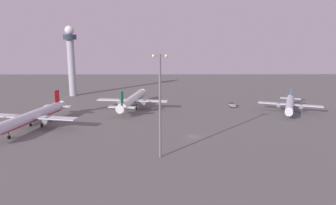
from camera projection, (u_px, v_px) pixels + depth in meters
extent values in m
plane|color=#605E5B|center=(193.00, 137.00, 113.31)|extent=(416.00, 416.00, 0.00)
cylinder|color=#A8A8B2|center=(72.00, 68.00, 193.29)|extent=(4.40, 4.40, 34.53)
cylinder|color=#2D3847|center=(70.00, 37.00, 189.59)|extent=(8.00, 8.00, 3.00)
sphere|color=silver|center=(69.00, 30.00, 188.80)|extent=(5.60, 5.60, 5.60)
cylinder|color=silver|center=(31.00, 117.00, 122.53)|extent=(12.48, 41.44, 4.37)
cone|color=silver|center=(60.00, 106.00, 144.01)|extent=(4.49, 3.93, 3.93)
cube|color=silver|center=(33.00, 117.00, 123.68)|extent=(36.98, 11.79, 0.40)
cube|color=silver|center=(58.00, 106.00, 141.86)|extent=(12.94, 5.21, 0.40)
cube|color=red|center=(57.00, 99.00, 140.84)|extent=(1.07, 3.68, 7.47)
cylinder|color=slate|center=(47.00, 120.00, 122.67)|extent=(3.30, 4.56, 2.53)
cylinder|color=slate|center=(19.00, 118.00, 125.01)|extent=(3.30, 4.56, 2.53)
cube|color=red|center=(31.00, 120.00, 122.77)|extent=(11.40, 38.11, 0.41)
cylinder|color=#333338|center=(8.00, 132.00, 110.18)|extent=(0.32, 0.32, 4.08)
cylinder|color=black|center=(9.00, 137.00, 110.58)|extent=(0.70, 1.33, 1.26)
cylinder|color=#333338|center=(41.00, 121.00, 125.23)|extent=(0.32, 0.32, 4.08)
cylinder|color=black|center=(42.00, 125.00, 125.63)|extent=(0.70, 1.33, 1.26)
cylinder|color=#333338|center=(30.00, 120.00, 126.17)|extent=(0.32, 0.32, 4.08)
cylinder|color=black|center=(30.00, 125.00, 126.57)|extent=(0.70, 1.33, 1.26)
cylinder|color=silver|center=(290.00, 104.00, 151.11)|extent=(15.97, 32.03, 3.51)
cone|color=silver|center=(289.00, 112.00, 135.00)|extent=(3.93, 3.32, 3.33)
cone|color=silver|center=(290.00, 98.00, 167.38)|extent=(3.90, 3.60, 3.16)
cube|color=silver|center=(290.00, 104.00, 151.99)|extent=(28.69, 14.72, 0.32)
cube|color=silver|center=(290.00, 98.00, 165.75)|extent=(10.22, 5.93, 0.32)
cube|color=#1984B2|center=(291.00, 93.00, 164.95)|extent=(1.39, 2.83, 6.00)
cylinder|color=slate|center=(301.00, 107.00, 150.25)|extent=(3.15, 3.85, 2.03)
cylinder|color=slate|center=(279.00, 105.00, 153.98)|extent=(3.15, 3.85, 2.03)
cube|color=#1984B2|center=(290.00, 106.00, 151.30)|extent=(14.62, 29.44, 0.33)
cylinder|color=#333338|center=(289.00, 112.00, 141.77)|extent=(0.26, 0.26, 3.28)
cylinder|color=black|center=(289.00, 116.00, 142.09)|extent=(0.73, 1.08, 1.01)
cylinder|color=#333338|center=(294.00, 107.00, 152.79)|extent=(0.26, 0.26, 3.28)
cylinder|color=black|center=(294.00, 110.00, 153.11)|extent=(0.73, 1.08, 1.01)
cylinder|color=#333338|center=(285.00, 106.00, 154.28)|extent=(0.26, 0.26, 3.28)
cylinder|color=black|center=(285.00, 110.00, 154.60)|extent=(0.73, 1.08, 1.01)
cylinder|color=silver|center=(133.00, 100.00, 159.13)|extent=(10.14, 40.42, 4.25)
cone|color=silver|center=(142.00, 93.00, 179.97)|extent=(4.39, 3.25, 4.03)
cone|color=silver|center=(121.00, 109.00, 138.08)|extent=(4.24, 3.66, 3.82)
cube|color=silver|center=(132.00, 100.00, 158.09)|extent=(36.03, 9.70, 0.39)
cube|color=silver|center=(122.00, 107.00, 140.10)|extent=(12.55, 4.47, 0.39)
cube|color=#146B4C|center=(122.00, 100.00, 139.76)|extent=(0.86, 3.59, 7.26)
cylinder|color=slate|center=(121.00, 102.00, 159.08)|extent=(3.03, 4.34, 2.46)
cylinder|color=slate|center=(144.00, 102.00, 157.42)|extent=(3.03, 4.34, 2.46)
cube|color=#146B4C|center=(133.00, 102.00, 159.36)|extent=(9.24, 37.17, 0.40)
cylinder|color=#333338|center=(139.00, 99.00, 172.03)|extent=(0.31, 0.31, 3.97)
cylinder|color=black|center=(139.00, 102.00, 172.42)|extent=(0.62, 1.28, 1.23)
cylinder|color=#333338|center=(127.00, 104.00, 157.15)|extent=(0.31, 0.31, 3.97)
cylinder|color=black|center=(127.00, 108.00, 157.54)|extent=(0.62, 1.28, 1.23)
cylinder|color=#333338|center=(136.00, 105.00, 156.48)|extent=(0.31, 0.31, 3.97)
cylinder|color=black|center=(136.00, 108.00, 156.87)|extent=(0.62, 1.28, 1.23)
cube|color=gray|center=(232.00, 105.00, 163.17)|extent=(2.43, 2.50, 1.10)
cube|color=#1E232D|center=(232.00, 103.00, 163.00)|extent=(2.21, 2.22, 0.70)
cube|color=gray|center=(233.00, 105.00, 161.34)|extent=(2.42, 2.78, 1.40)
cylinder|color=black|center=(230.00, 106.00, 163.36)|extent=(0.50, 0.94, 0.90)
cylinder|color=black|center=(233.00, 106.00, 163.76)|extent=(0.50, 0.94, 0.90)
cylinder|color=black|center=(232.00, 107.00, 160.80)|extent=(0.50, 0.94, 0.90)
cylinder|color=black|center=(235.00, 107.00, 161.20)|extent=(0.50, 0.94, 0.90)
cylinder|color=slate|center=(160.00, 107.00, 90.60)|extent=(0.70, 0.70, 30.58)
cube|color=slate|center=(160.00, 56.00, 87.70)|extent=(4.80, 0.40, 0.40)
sphere|color=#F9EAB2|center=(153.00, 56.00, 87.69)|extent=(0.90, 0.90, 0.90)
sphere|color=#F9EAB2|center=(166.00, 56.00, 87.72)|extent=(0.90, 0.90, 0.90)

